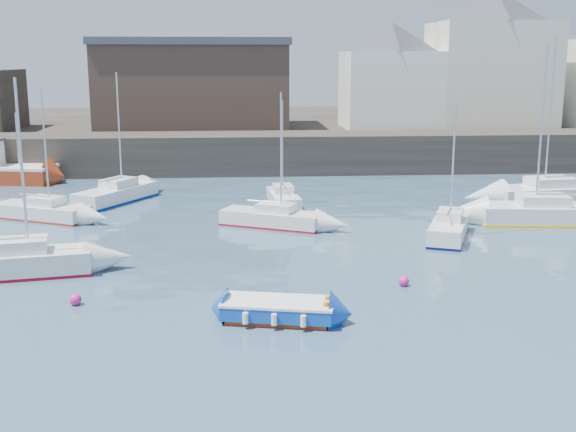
{
  "coord_description": "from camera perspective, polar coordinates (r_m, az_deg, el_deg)",
  "views": [
    {
      "loc": [
        -2.4,
        -21.12,
        8.83
      ],
      "look_at": [
        0.0,
        12.0,
        1.5
      ],
      "focal_mm": 45.0,
      "sensor_mm": 36.0,
      "label": 1
    }
  ],
  "objects": [
    {
      "name": "sailboat_c",
      "position": [
        36.75,
        12.6,
        -0.95
      ],
      "size": [
        3.38,
        5.25,
        6.6
      ],
      "color": "silver",
      "rests_on": "ground"
    },
    {
      "name": "water",
      "position": [
        23.01,
        2.19,
        -10.12
      ],
      "size": [
        220.0,
        220.0,
        0.0
      ],
      "primitive_type": "plane",
      "color": "#2D4760",
      "rests_on": "ground"
    },
    {
      "name": "sailboat_b",
      "position": [
        38.38,
        -1.25,
        -0.15
      ],
      "size": [
        5.72,
        3.98,
        7.08
      ],
      "color": "silver",
      "rests_on": "ground"
    },
    {
      "name": "sailboat_a",
      "position": [
        31.76,
        -20.79,
        -3.46
      ],
      "size": [
        6.45,
        3.08,
        8.06
      ],
      "color": "silver",
      "rests_on": "ground"
    },
    {
      "name": "bldg_east_d",
      "position": [
        64.05,
        8.09,
        11.02
      ],
      "size": [
        11.14,
        11.14,
        8.95
      ],
      "color": "white",
      "rests_on": "land_strip"
    },
    {
      "name": "sailboat_e",
      "position": [
        42.3,
        -18.84,
        0.38
      ],
      "size": [
        5.83,
        4.08,
        7.23
      ],
      "color": "silver",
      "rests_on": "ground"
    },
    {
      "name": "buoy_far",
      "position": [
        37.41,
        0.35,
        -1.2
      ],
      "size": [
        0.39,
        0.39,
        0.39
      ],
      "primitive_type": "sphere",
      "color": "#DA207F",
      "rests_on": "ground"
    },
    {
      "name": "blue_dinghy",
      "position": [
        24.82,
        -0.77,
        -7.39
      ],
      "size": [
        4.09,
        2.41,
        0.73
      ],
      "color": "maroon",
      "rests_on": "ground"
    },
    {
      "name": "buoy_mid",
      "position": [
        28.96,
        9.13,
        -5.47
      ],
      "size": [
        0.42,
        0.42,
        0.42
      ],
      "primitive_type": "sphere",
      "color": "#DA207F",
      "rests_on": "ground"
    },
    {
      "name": "quay_wall",
      "position": [
        56.64,
        -1.69,
        5.01
      ],
      "size": [
        90.0,
        5.0,
        3.0
      ],
      "primitive_type": "cube",
      "color": "#28231E",
      "rests_on": "ground"
    },
    {
      "name": "bldg_east_a",
      "position": [
        66.97,
        15.75,
        11.98
      ],
      "size": [
        13.36,
        13.36,
        11.8
      ],
      "color": "beige",
      "rests_on": "land_strip"
    },
    {
      "name": "sailboat_h",
      "position": [
        46.17,
        -13.41,
        1.74
      ],
      "size": [
        4.79,
        6.33,
        7.93
      ],
      "color": "silver",
      "rests_on": "ground"
    },
    {
      "name": "sailboat_f",
      "position": [
        43.8,
        -0.37,
        1.41
      ],
      "size": [
        1.9,
        4.98,
        6.35
      ],
      "color": "silver",
      "rests_on": "ground"
    },
    {
      "name": "sailboat_g",
      "position": [
        47.79,
        20.34,
        1.71
      ],
      "size": [
        8.18,
        3.57,
        10.02
      ],
      "color": "silver",
      "rests_on": "ground"
    },
    {
      "name": "land_strip",
      "position": [
        74.53,
        -2.29,
        6.72
      ],
      "size": [
        90.0,
        32.0,
        2.8
      ],
      "primitive_type": "cube",
      "color": "#28231E",
      "rests_on": "ground"
    },
    {
      "name": "warehouse",
      "position": [
        64.26,
        -7.47,
        10.37
      ],
      "size": [
        16.4,
        10.4,
        7.6
      ],
      "color": "#3D2D26",
      "rests_on": "land_strip"
    },
    {
      "name": "sailboat_d",
      "position": [
        41.49,
        19.85,
        0.22
      ],
      "size": [
        7.61,
        3.14,
        9.44
      ],
      "color": "silver",
      "rests_on": "ground"
    },
    {
      "name": "buoy_near",
      "position": [
        27.59,
        -16.42,
        -6.75
      ],
      "size": [
        0.44,
        0.44,
        0.44
      ],
      "primitive_type": "sphere",
      "color": "#DA207F",
      "rests_on": "ground"
    }
  ]
}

